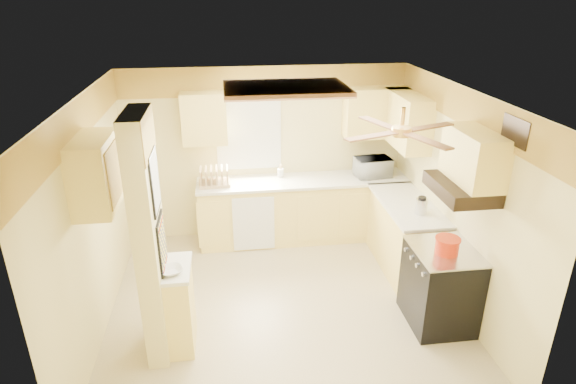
{
  "coord_description": "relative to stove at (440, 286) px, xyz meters",
  "views": [
    {
      "loc": [
        -0.58,
        -4.73,
        3.48
      ],
      "look_at": [
        0.11,
        0.35,
        1.29
      ],
      "focal_mm": 30.0,
      "sensor_mm": 36.0,
      "label": 1
    }
  ],
  "objects": [
    {
      "name": "floor",
      "position": [
        -1.67,
        0.55,
        -0.46
      ],
      "size": [
        4.0,
        4.0,
        0.0
      ],
      "primitive_type": "plane",
      "color": "#C4B287",
      "rests_on": "ground"
    },
    {
      "name": "ceiling",
      "position": [
        -1.67,
        0.55,
        2.04
      ],
      "size": [
        4.0,
        4.0,
        0.0
      ],
      "primitive_type": "plane",
      "rotation": [
        3.14,
        0.0,
        0.0
      ],
      "color": "white",
      "rests_on": "wall_back"
    },
    {
      "name": "wall_back",
      "position": [
        -1.67,
        2.45,
        0.79
      ],
      "size": [
        4.0,
        0.0,
        4.0
      ],
      "primitive_type": "plane",
      "rotation": [
        1.57,
        0.0,
        0.0
      ],
      "color": "#E3D28A",
      "rests_on": "floor"
    },
    {
      "name": "wall_front",
      "position": [
        -1.67,
        -1.35,
        0.79
      ],
      "size": [
        4.0,
        0.0,
        4.0
      ],
      "primitive_type": "plane",
      "rotation": [
        -1.57,
        0.0,
        0.0
      ],
      "color": "#E3D28A",
      "rests_on": "floor"
    },
    {
      "name": "wall_left",
      "position": [
        -3.67,
        0.55,
        0.79
      ],
      "size": [
        0.0,
        3.8,
        3.8
      ],
      "primitive_type": "plane",
      "rotation": [
        1.57,
        0.0,
        1.57
      ],
      "color": "#E3D28A",
      "rests_on": "floor"
    },
    {
      "name": "wall_right",
      "position": [
        0.33,
        0.55,
        0.79
      ],
      "size": [
        0.0,
        3.8,
        3.8
      ],
      "primitive_type": "plane",
      "rotation": [
        1.57,
        0.0,
        -1.57
      ],
      "color": "#E3D28A",
      "rests_on": "floor"
    },
    {
      "name": "wallpaper_border",
      "position": [
        -1.67,
        2.43,
        1.84
      ],
      "size": [
        4.0,
        0.02,
        0.4
      ],
      "primitive_type": "cube",
      "color": "yellow",
      "rests_on": "wall_back"
    },
    {
      "name": "partition_column",
      "position": [
        -3.02,
        0.0,
        0.79
      ],
      "size": [
        0.2,
        0.7,
        2.5
      ],
      "primitive_type": "cube",
      "color": "#E3D28A",
      "rests_on": "floor"
    },
    {
      "name": "partition_ledge",
      "position": [
        -2.8,
        0.0,
        -0.01
      ],
      "size": [
        0.25,
        0.55,
        0.9
      ],
      "primitive_type": "cube",
      "color": "#FFDD70",
      "rests_on": "floor"
    },
    {
      "name": "ledge_top",
      "position": [
        -2.8,
        0.0,
        0.46
      ],
      "size": [
        0.28,
        0.58,
        0.04
      ],
      "primitive_type": "cube",
      "color": "white",
      "rests_on": "partition_ledge"
    },
    {
      "name": "lower_cabinets_back",
      "position": [
        -1.17,
        2.15,
        -0.01
      ],
      "size": [
        3.0,
        0.6,
        0.9
      ],
      "primitive_type": "cube",
      "color": "#FFDD70",
      "rests_on": "floor"
    },
    {
      "name": "lower_cabinets_right",
      "position": [
        0.03,
        1.15,
        -0.01
      ],
      "size": [
        0.6,
        1.4,
        0.9
      ],
      "primitive_type": "cube",
      "color": "#FFDD70",
      "rests_on": "floor"
    },
    {
      "name": "countertop_back",
      "position": [
        -1.17,
        2.14,
        0.46
      ],
      "size": [
        3.04,
        0.64,
        0.04
      ],
      "primitive_type": "cube",
      "color": "white",
      "rests_on": "lower_cabinets_back"
    },
    {
      "name": "countertop_right",
      "position": [
        0.02,
        1.15,
        0.46
      ],
      "size": [
        0.64,
        1.44,
        0.04
      ],
      "primitive_type": "cube",
      "color": "white",
      "rests_on": "lower_cabinets_right"
    },
    {
      "name": "dishwasher_panel",
      "position": [
        -1.92,
        1.84,
        -0.03
      ],
      "size": [
        0.58,
        0.02,
        0.8
      ],
      "primitive_type": "cube",
      "color": "white",
      "rests_on": "lower_cabinets_back"
    },
    {
      "name": "window",
      "position": [
        -1.92,
        2.44,
        1.09
      ],
      "size": [
        0.92,
        0.02,
        1.02
      ],
      "color": "white",
      "rests_on": "wall_back"
    },
    {
      "name": "upper_cab_back_left",
      "position": [
        -2.52,
        2.27,
        1.39
      ],
      "size": [
        0.6,
        0.35,
        0.7
      ],
      "primitive_type": "cube",
      "color": "#FFDD70",
      "rests_on": "wall_back"
    },
    {
      "name": "upper_cab_back_right",
      "position": [
        -0.12,
        2.27,
        1.39
      ],
      "size": [
        0.9,
        0.35,
        0.7
      ],
      "primitive_type": "cube",
      "color": "#FFDD70",
      "rests_on": "wall_back"
    },
    {
      "name": "upper_cab_right",
      "position": [
        0.16,
        1.8,
        1.39
      ],
      "size": [
        0.35,
        1.0,
        0.7
      ],
      "primitive_type": "cube",
      "color": "#FFDD70",
      "rests_on": "wall_right"
    },
    {
      "name": "upper_cab_left_wall",
      "position": [
        -3.49,
        0.3,
        1.39
      ],
      "size": [
        0.35,
        0.75,
        0.7
      ],
      "primitive_type": "cube",
      "color": "#FFDD70",
      "rests_on": "wall_left"
    },
    {
      "name": "upper_cab_over_stove",
      "position": [
        0.16,
        0.0,
        1.49
      ],
      "size": [
        0.35,
        0.76,
        0.52
      ],
      "primitive_type": "cube",
      "color": "#FFDD70",
      "rests_on": "wall_right"
    },
    {
      "name": "stove",
      "position": [
        0.0,
        0.0,
        0.0
      ],
      "size": [
        0.68,
        0.77,
        0.92
      ],
      "color": "black",
      "rests_on": "floor"
    },
    {
      "name": "range_hood",
      "position": [
        0.07,
        0.0,
        1.16
      ],
      "size": [
        0.5,
        0.76,
        0.14
      ],
      "primitive_type": "cube",
      "color": "black",
      "rests_on": "upper_cab_over_stove"
    },
    {
      "name": "poster_menu",
      "position": [
        -2.91,
        0.0,
        1.39
      ],
      "size": [
        0.02,
        0.42,
        0.57
      ],
      "color": "black",
      "rests_on": "partition_column"
    },
    {
      "name": "poster_nashville",
      "position": [
        -2.91,
        0.0,
        0.74
      ],
      "size": [
        0.02,
        0.42,
        0.57
      ],
      "color": "black",
      "rests_on": "partition_column"
    },
    {
      "name": "ceiling_light_panel",
      "position": [
        -1.57,
        1.05,
        2.0
      ],
      "size": [
        1.35,
        0.95,
        0.06
      ],
      "color": "brown",
      "rests_on": "ceiling"
    },
    {
      "name": "ceiling_fan",
      "position": [
        -0.67,
        -0.15,
        1.83
      ],
      "size": [
        1.15,
        1.15,
        0.26
      ],
      "color": "gold",
      "rests_on": "ceiling"
    },
    {
      "name": "vent_grate",
      "position": [
        0.31,
        -0.35,
        1.84
      ],
      "size": [
        0.02,
        0.4,
        0.25
      ],
      "primitive_type": "cube",
      "color": "black",
      "rests_on": "wall_right"
    },
    {
      "name": "microwave",
      "position": [
        -0.15,
        2.14,
        0.62
      ],
      "size": [
        0.53,
        0.39,
        0.28
      ],
      "primitive_type": "imported",
      "rotation": [
        0.0,
        0.0,
        3.25
      ],
      "color": "white",
      "rests_on": "countertop_back"
    },
    {
      "name": "bowl",
      "position": [
        -2.83,
        -0.11,
        0.51
      ],
      "size": [
        0.28,
        0.28,
        0.05
      ],
      "primitive_type": "imported",
      "rotation": [
        0.0,
        0.0,
        0.37
      ],
      "color": "white",
      "rests_on": "ledge_top"
    },
    {
      "name": "dutch_oven",
      "position": [
        -0.02,
        -0.06,
        0.54
      ],
      "size": [
        0.26,
        0.26,
        0.17
      ],
      "color": "red",
      "rests_on": "stove"
    },
    {
      "name": "kettle",
      "position": [
        0.06,
        0.84,
        0.58
      ],
      "size": [
        0.14,
        0.14,
        0.22
      ],
      "color": "silver",
      "rests_on": "countertop_right"
    },
    {
      "name": "dish_rack",
      "position": [
        -2.44,
        2.11,
        0.57
      ],
      "size": [
        0.44,
        0.33,
        0.25
      ],
      "color": "tan",
      "rests_on": "countertop_back"
    },
    {
      "name": "utensil_crock",
      "position": [
        -1.48,
        2.3,
        0.54
      ],
      "size": [
        0.09,
        0.09,
        0.19
      ],
      "color": "white",
      "rests_on": "countertop_back"
    }
  ]
}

